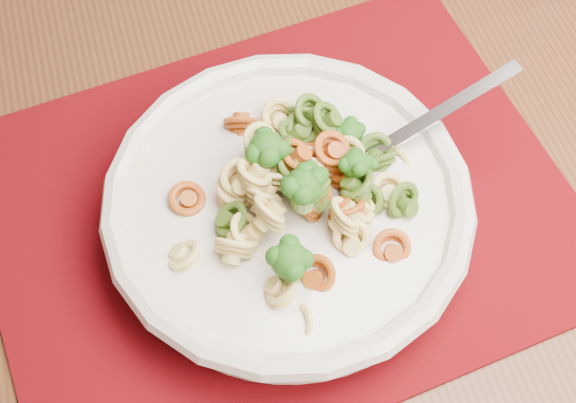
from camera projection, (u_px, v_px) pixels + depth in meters
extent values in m
cube|color=#562D18|center=(230.00, 132.00, 0.71)|extent=(1.51, 1.05, 0.04)
cube|color=#560307|center=(279.00, 210.00, 0.64)|extent=(0.52, 0.44, 0.00)
cylinder|color=beige|center=(288.00, 224.00, 0.63)|extent=(0.12, 0.12, 0.01)
cylinder|color=beige|center=(288.00, 211.00, 0.61)|extent=(0.26, 0.26, 0.03)
torus|color=beige|center=(288.00, 200.00, 0.60)|extent=(0.28, 0.28, 0.02)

